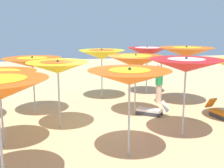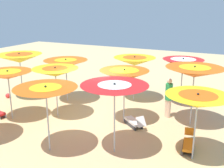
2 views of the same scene
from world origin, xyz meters
name	(u,v)px [view 2 (image 2 of 2)]	position (x,y,z in m)	size (l,w,h in m)	color
ground	(92,120)	(0.00, 0.00, -0.02)	(38.40, 38.40, 0.04)	#D1B57F
beach_umbrella_0	(197,101)	(-4.37, 1.25, 1.95)	(1.92, 1.92, 2.20)	#B2B2B7
beach_umbrella_1	(194,72)	(-3.83, -1.35, 2.20)	(2.24, 2.24, 2.45)	#B2B2B7
beach_umbrella_2	(183,64)	(-2.95, -3.47, 2.05)	(1.91, 1.91, 2.32)	#B2B2B7
beach_umbrella_3	(115,90)	(-1.96, 1.92, 2.14)	(2.14, 2.14, 2.38)	#B2B2B7
beach_umbrella_4	(124,75)	(-1.28, -0.43, 2.00)	(1.98, 1.98, 2.27)	#B2B2B7
beach_umbrella_5	(135,61)	(-0.65, -3.17, 2.01)	(2.08, 2.08, 2.27)	#B2B2B7
beach_umbrella_6	(46,93)	(0.02, 2.79, 2.03)	(2.02, 2.02, 2.27)	#B2B2B7
beach_umbrella_7	(55,72)	(1.54, 0.31, 1.99)	(1.94, 1.94, 2.22)	#B2B2B7
beach_umbrella_8	(66,63)	(2.32, -1.56, 1.94)	(2.15, 2.15, 2.17)	#B2B2B7
beach_umbrella_10	(8,75)	(3.13, 1.37, 1.92)	(1.95, 1.95, 2.14)	#B2B2B7
beach_umbrella_11	(19,58)	(4.82, -1.05, 2.07)	(2.29, 2.29, 2.34)	#B2B2B7
lounger_1	(188,143)	(-4.14, 0.67, 0.20)	(0.51, 1.17, 0.62)	#333338
lounger_2	(134,122)	(-1.85, -0.18, 0.20)	(1.15, 1.01, 0.59)	#333338
beachgoer_0	(169,97)	(-2.80, -1.69, 0.91)	(0.30, 0.30, 1.74)	beige
beach_ball	(8,96)	(5.38, -0.55, 0.12)	(0.25, 0.25, 0.25)	red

